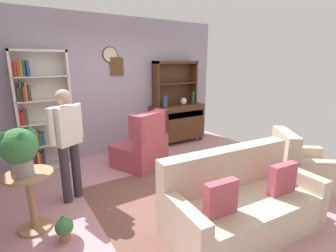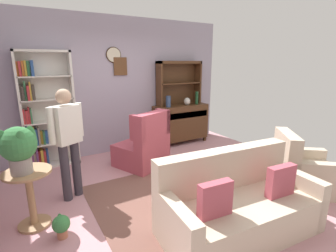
{
  "view_description": "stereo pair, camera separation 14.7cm",
  "coord_description": "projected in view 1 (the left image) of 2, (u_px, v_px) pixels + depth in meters",
  "views": [
    {
      "loc": [
        -1.9,
        -2.91,
        1.9
      ],
      "look_at": [
        0.1,
        0.2,
        0.95
      ],
      "focal_mm": 26.79,
      "sensor_mm": 36.0,
      "label": 1
    },
    {
      "loc": [
        -1.77,
        -2.99,
        1.9
      ],
      "look_at": [
        0.1,
        0.2,
        0.95
      ],
      "focal_mm": 26.79,
      "sensor_mm": 36.0,
      "label": 2
    }
  ],
  "objects": [
    {
      "name": "ground_plane",
      "position": [
        170.0,
        190.0,
        3.84
      ],
      "size": [
        5.4,
        4.6,
        0.02
      ],
      "primitive_type": "cube",
      "color": "#C68C93"
    },
    {
      "name": "wall_back",
      "position": [
        114.0,
        86.0,
        5.23
      ],
      "size": [
        5.0,
        0.09,
        2.8
      ],
      "color": "#A399AD",
      "rests_on": "ground_plane"
    },
    {
      "name": "area_rug",
      "position": [
        192.0,
        194.0,
        3.7
      ],
      "size": [
        2.73,
        2.12,
        0.01
      ],
      "primitive_type": "cube",
      "color": "brown",
      "rests_on": "ground_plane"
    },
    {
      "name": "bookshelf",
      "position": [
        40.0,
        114.0,
        4.41
      ],
      "size": [
        0.9,
        0.3,
        2.1
      ],
      "color": "silver",
      "rests_on": "ground_plane"
    },
    {
      "name": "sideboard",
      "position": [
        177.0,
        122.0,
        5.97
      ],
      "size": [
        1.3,
        0.45,
        0.92
      ],
      "color": "#4C2D19",
      "rests_on": "ground_plane"
    },
    {
      "name": "sideboard_hutch",
      "position": [
        175.0,
        77.0,
        5.8
      ],
      "size": [
        1.1,
        0.26,
        1.0
      ],
      "color": "#4C2D19",
      "rests_on": "sideboard"
    },
    {
      "name": "vase_tall",
      "position": [
        165.0,
        101.0,
        5.57
      ],
      "size": [
        0.11,
        0.11,
        0.25
      ],
      "primitive_type": "cylinder",
      "color": "#33476B",
      "rests_on": "sideboard"
    },
    {
      "name": "vase_round",
      "position": [
        183.0,
        101.0,
        5.86
      ],
      "size": [
        0.15,
        0.15,
        0.17
      ],
      "primitive_type": "ellipsoid",
      "color": "beige",
      "rests_on": "sideboard"
    },
    {
      "name": "bottle_wine",
      "position": [
        193.0,
        98.0,
        5.96
      ],
      "size": [
        0.07,
        0.07,
        0.3
      ],
      "primitive_type": "cylinder",
      "color": "#194223",
      "rests_on": "sideboard"
    },
    {
      "name": "couch_floral",
      "position": [
        240.0,
        204.0,
        2.88
      ],
      "size": [
        1.86,
        0.99,
        0.9
      ],
      "color": "beige",
      "rests_on": "ground_plane"
    },
    {
      "name": "armchair_floral",
      "position": [
        299.0,
        169.0,
        3.89
      ],
      "size": [
        1.08,
        1.07,
        0.88
      ],
      "color": "beige",
      "rests_on": "ground_plane"
    },
    {
      "name": "wingback_chair",
      "position": [
        143.0,
        147.0,
        4.6
      ],
      "size": [
        1.03,
        1.04,
        1.05
      ],
      "color": "#B74C5B",
      "rests_on": "ground_plane"
    },
    {
      "name": "plant_stand",
      "position": [
        31.0,
        195.0,
        2.84
      ],
      "size": [
        0.52,
        0.52,
        0.7
      ],
      "color": "#A87F56",
      "rests_on": "ground_plane"
    },
    {
      "name": "potted_plant_large",
      "position": [
        19.0,
        149.0,
        2.65
      ],
      "size": [
        0.38,
        0.38,
        0.53
      ],
      "color": "gray",
      "rests_on": "plant_stand"
    },
    {
      "name": "potted_plant_small",
      "position": [
        64.0,
        228.0,
        2.71
      ],
      "size": [
        0.19,
        0.19,
        0.27
      ],
      "color": "#AD6B4C",
      "rests_on": "ground_plane"
    },
    {
      "name": "person_reading",
      "position": [
        67.0,
        138.0,
        3.36
      ],
      "size": [
        0.5,
        0.33,
        1.56
      ],
      "color": "#38333D",
      "rests_on": "ground_plane"
    },
    {
      "name": "coffee_table",
      "position": [
        206.0,
        173.0,
        3.6
      ],
      "size": [
        0.8,
        0.5,
        0.42
      ],
      "color": "#4C2D19",
      "rests_on": "ground_plane"
    },
    {
      "name": "book_stack",
      "position": [
        211.0,
        163.0,
        3.71
      ],
      "size": [
        0.22,
        0.15,
        0.04
      ],
      "color": "#723F7F",
      "rests_on": "coffee_table"
    }
  ]
}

